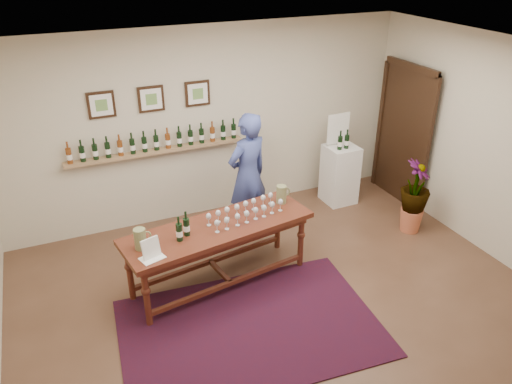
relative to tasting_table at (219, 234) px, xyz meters
name	(u,v)px	position (x,y,z in m)	size (l,w,h in m)	color
ground	(284,305)	(0.52, -0.71, -0.68)	(6.00, 6.00, 0.00)	#4F3423
room_shell	(355,136)	(2.63, 1.15, 0.44)	(6.00, 6.00, 6.00)	beige
rug	(250,327)	(0.01, -0.91, -0.68)	(2.78, 1.85, 0.01)	#4B0D15
tasting_table	(219,234)	(0.00, 0.00, 0.00)	(2.36, 1.06, 0.81)	#4B2612
table_glasses	(246,211)	(0.37, 0.05, 0.20)	(1.20, 0.28, 0.17)	silver
table_bottles	(183,227)	(-0.45, -0.08, 0.26)	(0.25, 0.14, 0.27)	black
pitcher_left	(140,239)	(-0.93, -0.11, 0.24)	(0.15, 0.15, 0.24)	olive
pitcher_right	(281,194)	(0.92, 0.21, 0.24)	(0.15, 0.15, 0.24)	olive
menu_card	(151,248)	(-0.86, -0.32, 0.23)	(0.25, 0.18, 0.22)	white
display_pedestal	(340,174)	(2.48, 1.24, -0.22)	(0.47, 0.47, 0.94)	white
pedestal_bottles	(343,140)	(2.44, 1.17, 0.39)	(0.28, 0.07, 0.28)	black
info_sign	(338,129)	(2.45, 1.35, 0.51)	(0.38, 0.02, 0.52)	white
potted_plant	(414,197)	(2.94, 0.04, -0.14)	(0.70, 0.70, 0.94)	#C86642
person	(248,176)	(0.77, 0.94, 0.21)	(0.65, 0.43, 1.79)	#3A4689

